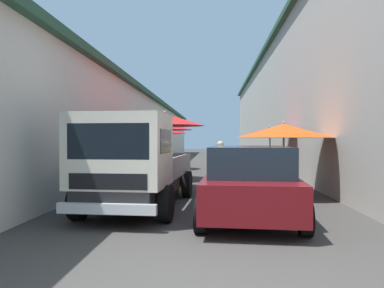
# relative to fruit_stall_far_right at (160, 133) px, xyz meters

# --- Properties ---
(ground) EXTENTS (90.00, 90.00, 0.00)m
(ground) POSITION_rel_fruit_stall_far_right_xyz_m (3.19, -1.89, -1.85)
(ground) COLOR #3D3A38
(building_left_whitewash) EXTENTS (49.80, 7.50, 4.17)m
(building_left_whitewash) POSITION_rel_fruit_stall_far_right_xyz_m (5.44, 5.01, 0.24)
(building_left_whitewash) COLOR beige
(building_left_whitewash) RESTS_ON ground
(building_right_concrete) EXTENTS (49.80, 7.50, 7.12)m
(building_right_concrete) POSITION_rel_fruit_stall_far_right_xyz_m (5.44, -8.79, 1.72)
(building_right_concrete) COLOR #A39E93
(building_right_concrete) RESTS_ON ground
(fruit_stall_far_right) EXTENTS (2.59, 2.59, 2.38)m
(fruit_stall_far_right) POSITION_rel_fruit_stall_far_right_xyz_m (0.00, 0.00, 0.00)
(fruit_stall_far_right) COLOR #9E9EA3
(fruit_stall_far_right) RESTS_ON ground
(fruit_stall_near_right) EXTENTS (2.38, 2.38, 2.15)m
(fruit_stall_near_right) POSITION_rel_fruit_stall_far_right_xyz_m (0.71, -4.35, -0.21)
(fruit_stall_near_right) COLOR #9E9EA3
(fruit_stall_near_right) RESTS_ON ground
(fruit_stall_mid_lane) EXTENTS (2.66, 2.66, 2.10)m
(fruit_stall_mid_lane) POSITION_rel_fruit_stall_far_right_xyz_m (-3.87, -4.02, -0.21)
(fruit_stall_mid_lane) COLOR #9E9EA3
(fruit_stall_mid_lane) RESTS_ON ground
(fruit_stall_near_left) EXTENTS (2.35, 2.35, 2.38)m
(fruit_stall_near_left) POSITION_rel_fruit_stall_far_right_xyz_m (4.97, 0.56, -0.07)
(fruit_stall_near_left) COLOR #9E9EA3
(fruit_stall_near_left) RESTS_ON ground
(fruit_stall_far_left) EXTENTS (2.46, 2.46, 2.46)m
(fruit_stall_far_left) POSITION_rel_fruit_stall_far_right_xyz_m (-2.98, -0.62, 0.02)
(fruit_stall_far_left) COLOR #9E9EA3
(fruit_stall_far_left) RESTS_ON ground
(hatchback_car) EXTENTS (4.01, 2.13, 1.45)m
(hatchback_car) POSITION_rel_fruit_stall_far_right_xyz_m (-6.72, -2.83, -1.11)
(hatchback_car) COLOR #600F14
(hatchback_car) RESTS_ON ground
(delivery_truck) EXTENTS (5.01, 2.18, 2.08)m
(delivery_truck) POSITION_rel_fruit_stall_far_right_xyz_m (-6.48, -0.36, -0.81)
(delivery_truck) COLOR black
(delivery_truck) RESTS_ON ground
(vendor_by_crates) EXTENTS (0.57, 0.38, 1.54)m
(vendor_by_crates) POSITION_rel_fruit_stall_far_right_xyz_m (-2.95, -2.31, -0.97)
(vendor_by_crates) COLOR navy
(vendor_by_crates) RESTS_ON ground
(parked_scooter) EXTENTS (1.66, 0.61, 1.14)m
(parked_scooter) POSITION_rel_fruit_stall_far_right_xyz_m (4.35, -4.22, -1.40)
(parked_scooter) COLOR black
(parked_scooter) RESTS_ON ground
(plastic_stool) EXTENTS (0.30, 0.30, 0.43)m
(plastic_stool) POSITION_rel_fruit_stall_far_right_xyz_m (-2.78, -4.04, -1.52)
(plastic_stool) COLOR #194CB2
(plastic_stool) RESTS_ON ground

